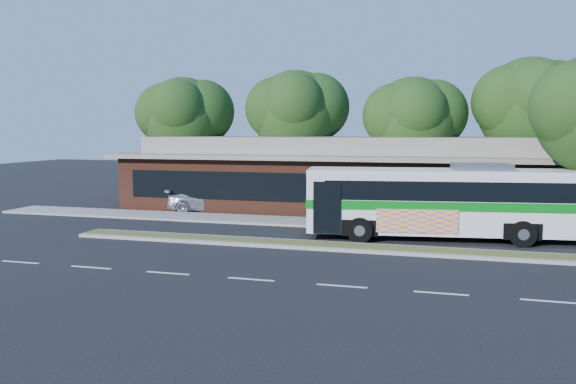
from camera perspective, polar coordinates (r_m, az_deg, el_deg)
name	(u,v)px	position (r m, az deg, el deg)	size (l,w,h in m)	color
ground	(364,253)	(22.65, 7.69, -6.14)	(120.00, 120.00, 0.00)	black
median_strip	(366,248)	(23.22, 7.89, -5.65)	(26.00, 1.10, 0.15)	#4B5223
sidewalk	(381,225)	(28.89, 9.41, -3.36)	(44.00, 2.60, 0.12)	gray
parking_lot	(109,205)	(38.48, -17.68, -1.26)	(14.00, 12.00, 0.01)	black
plaza_building	(393,175)	(35.15, 10.60, 1.72)	(33.20, 11.20, 4.45)	#5A2C1C
tree_bg_a	(190,116)	(41.01, -9.95, 7.60)	(6.47, 5.80, 8.63)	black
tree_bg_b	(302,112)	(39.27, 1.43, 8.15)	(6.69, 6.00, 9.00)	black
tree_bg_c	(419,119)	(37.11, 13.17, 7.25)	(6.24, 5.60, 8.26)	black
tree_bg_d	(536,105)	(38.52, 23.89, 8.07)	(6.91, 6.20, 9.37)	black
transit_bus	(446,197)	(25.83, 15.77, -0.51)	(12.39, 4.23, 3.41)	silver
sedan	(209,200)	(33.90, -8.03, -0.80)	(2.00, 4.92, 1.43)	#B4B7BC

